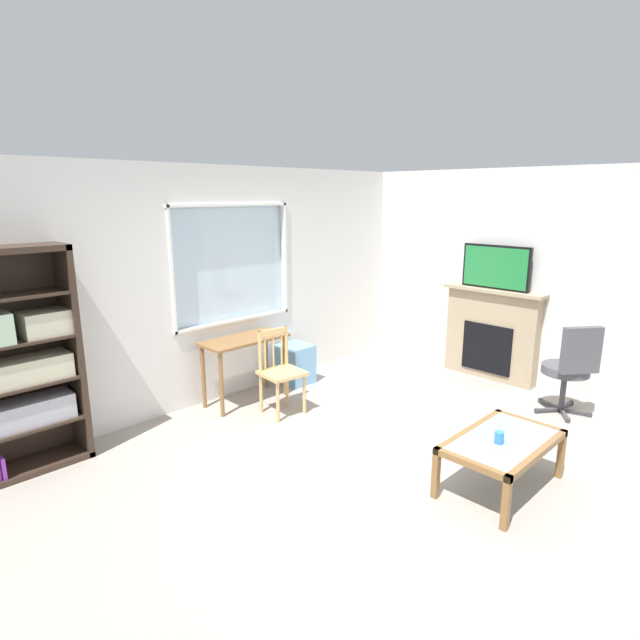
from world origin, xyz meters
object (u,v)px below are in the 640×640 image
at_px(coffee_table, 502,446).
at_px(fireplace, 491,334).
at_px(desk_under_window, 245,349).
at_px(plastic_drawer_unit, 295,364).
at_px(tv, 496,267).
at_px(sippy_cup, 499,437).
at_px(bookshelf, 18,367).
at_px(office_chair, 571,365).
at_px(wooden_chair, 280,371).

bearing_deg(coffee_table, fireplace, 29.35).
height_order(desk_under_window, plastic_drawer_unit, desk_under_window).
bearing_deg(tv, sippy_cup, -151.20).
bearing_deg(fireplace, coffee_table, -150.65).
relative_size(bookshelf, office_chair, 1.90).
distance_m(desk_under_window, fireplace, 3.09).
height_order(wooden_chair, tv, tv).
height_order(plastic_drawer_unit, coffee_table, plastic_drawer_unit).
distance_m(bookshelf, sippy_cup, 3.91).
distance_m(wooden_chair, fireplace, 2.80).
distance_m(bookshelf, plastic_drawer_unit, 3.09).
xyz_separation_m(tv, office_chair, (-0.49, -1.15, -0.87)).
xyz_separation_m(desk_under_window, office_chair, (2.16, -2.72, -0.06)).
xyz_separation_m(plastic_drawer_unit, fireplace, (1.87, -1.62, 0.34)).
bearing_deg(coffee_table, tv, 29.55).
bearing_deg(desk_under_window, fireplace, -30.50).
relative_size(plastic_drawer_unit, office_chair, 0.48).
bearing_deg(wooden_chair, sippy_cup, -85.64).
height_order(fireplace, tv, tv).
height_order(bookshelf, office_chair, bookshelf).
distance_m(bookshelf, wooden_chair, 2.41).
height_order(plastic_drawer_unit, tv, tv).
height_order(tv, sippy_cup, tv).
distance_m(plastic_drawer_unit, fireplace, 2.49).
bearing_deg(fireplace, tv, 180.00).
bearing_deg(coffee_table, desk_under_window, 96.71).
xyz_separation_m(fireplace, office_chair, (-0.51, -1.15, -0.02)).
distance_m(fireplace, coffee_table, 2.68).
relative_size(plastic_drawer_unit, tv, 0.56).
bearing_deg(sippy_cup, coffee_table, 4.37).
bearing_deg(sippy_cup, fireplace, 28.62).
bearing_deg(office_chair, wooden_chair, 133.33).
distance_m(desk_under_window, office_chair, 3.48).
bearing_deg(plastic_drawer_unit, bookshelf, 178.83).
relative_size(fireplace, coffee_table, 1.23).
distance_m(wooden_chair, office_chair, 3.04).
xyz_separation_m(bookshelf, plastic_drawer_unit, (3.01, -0.06, -0.66)).
height_order(coffee_table, sippy_cup, sippy_cup).
xyz_separation_m(plastic_drawer_unit, tv, (1.85, -1.62, 1.18)).
distance_m(fireplace, tv, 0.84).
height_order(bookshelf, wooden_chair, bookshelf).
distance_m(bookshelf, fireplace, 5.17).
height_order(tv, coffee_table, tv).
bearing_deg(desk_under_window, wooden_chair, -81.77).
xyz_separation_m(wooden_chair, fireplace, (2.59, -1.06, 0.11)).
relative_size(office_chair, coffee_table, 0.97).
relative_size(desk_under_window, coffee_table, 0.95).
relative_size(plastic_drawer_unit, sippy_cup, 5.36).
bearing_deg(fireplace, bookshelf, 160.98).
height_order(plastic_drawer_unit, sippy_cup, sippy_cup).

